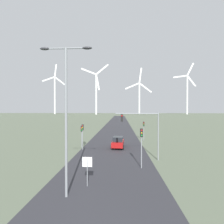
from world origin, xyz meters
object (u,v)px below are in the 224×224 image
traffic_light_post_near_left (82,132)px  traffic_light_post_near_right (141,139)px  traffic_light_post_mid_right (144,127)px  wind_turbine_far_left (55,92)px  wind_turbine_center (139,95)px  stop_sign_near (87,166)px  traffic_light_post_mid_left (83,131)px  wind_turbine_left (96,90)px  car_approaching (118,142)px  streetlamp (66,104)px  wind_turbine_right (187,91)px  traffic_light_mast_overhead (143,125)px

traffic_light_post_near_left → traffic_light_post_near_right: (8.66, -9.78, 0.50)m
traffic_light_post_mid_right → wind_turbine_far_left: 234.05m
traffic_light_post_mid_right → wind_turbine_center: wind_turbine_center is taller
stop_sign_near → wind_turbine_far_left: 250.56m
traffic_light_post_mid_left → wind_turbine_left: bearing=97.4°
traffic_light_post_near_right → car_approaching: bearing=105.2°
streetlamp → wind_turbine_left: 210.40m
traffic_light_post_near_left → wind_turbine_center: wind_turbine_center is taller
wind_turbine_right → traffic_light_post_mid_right: bearing=-112.6°
traffic_light_post_near_right → wind_turbine_left: 205.42m
traffic_light_post_near_left → traffic_light_mast_overhead: bearing=-36.4°
traffic_light_post_near_left → stop_sign_near: bearing=-75.6°
streetlamp → traffic_light_mast_overhead: size_ratio=1.78×
stop_sign_near → traffic_light_post_mid_left: bearing=104.0°
traffic_light_post_near_right → wind_turbine_center: (23.30, 221.29, 23.65)m
streetlamp → traffic_light_post_near_left: 16.92m
traffic_light_post_near_right → traffic_light_mast_overhead: size_ratio=0.70×
traffic_light_post_mid_right → streetlamp: bearing=-110.4°
traffic_light_post_near_right → wind_turbine_far_left: bearing=113.0°
stop_sign_near → wind_turbine_left: size_ratio=0.04×
stop_sign_near → car_approaching: bearing=81.0°
streetlamp → traffic_light_post_mid_right: 24.79m
car_approaching → wind_turbine_far_left: size_ratio=0.06×
traffic_light_post_near_right → wind_turbine_right: wind_turbine_right is taller
traffic_light_post_near_right → wind_turbine_left: wind_turbine_left is taller
traffic_light_mast_overhead → wind_turbine_left: wind_turbine_left is taller
stop_sign_near → car_approaching: (2.29, 14.46, -0.76)m
wind_turbine_center → wind_turbine_far_left: bearing=177.4°
car_approaching → wind_turbine_center: bearing=83.0°
stop_sign_near → traffic_light_post_near_right: 6.93m
traffic_light_mast_overhead → streetlamp: bearing=-125.2°
traffic_light_post_mid_right → wind_turbine_center: (20.89, 204.78, 23.93)m
car_approaching → wind_turbine_right: size_ratio=0.06×
traffic_light_post_mid_right → traffic_light_mast_overhead: 13.72m
traffic_light_post_near_left → traffic_light_post_near_right: size_ratio=0.83×
traffic_light_post_mid_right → wind_turbine_left: 189.79m
streetlamp → traffic_light_post_mid_left: size_ratio=2.73×
wind_turbine_right → streetlamp: bearing=-112.4°
car_approaching → wind_turbine_far_left: bearing=113.4°
traffic_light_post_near_right → wind_turbine_far_left: wind_turbine_far_left is taller
stop_sign_near → traffic_light_post_near_left: (-3.71, 14.41, 0.93)m
traffic_light_post_near_left → wind_turbine_center: (31.96, 211.51, 24.15)m
stop_sign_near → wind_turbine_right: bearing=67.7°
wind_turbine_left → wind_turbine_far_left: bearing=157.7°
traffic_light_mast_overhead → wind_turbine_far_left: 245.33m
wind_turbine_left → wind_turbine_center: size_ratio=1.02×
traffic_light_post_mid_left → traffic_light_mast_overhead: size_ratio=0.65×
streetlamp → traffic_light_post_near_left: size_ratio=3.03×
stop_sign_near → traffic_light_post_near_right: (4.95, 4.63, 1.43)m
traffic_light_post_near_right → traffic_light_mast_overhead: 3.30m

